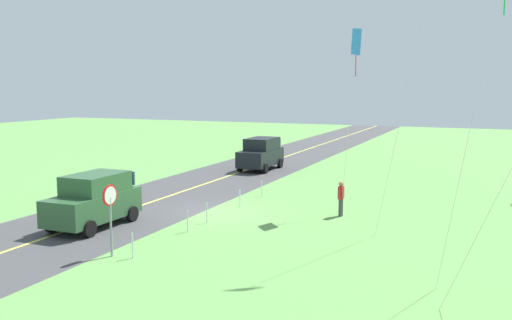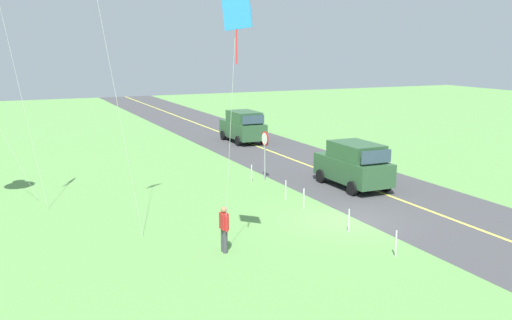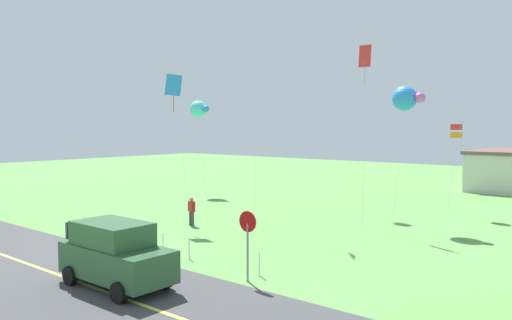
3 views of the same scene
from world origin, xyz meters
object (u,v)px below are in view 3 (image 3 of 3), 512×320
at_px(kite_green_far, 456,131).
at_px(kite_cyan_top, 365,59).
at_px(kite_red_low, 174,87).
at_px(car_suv_foreground, 116,254).
at_px(stop_sign, 248,232).
at_px(kite_blue_mid, 406,98).
at_px(person_adult_near, 192,210).
at_px(kite_pink_drift, 199,109).

height_order(kite_green_far, kite_cyan_top, kite_cyan_top).
bearing_deg(kite_green_far, kite_red_low, -132.27).
bearing_deg(car_suv_foreground, kite_cyan_top, 84.86).
height_order(stop_sign, kite_blue_mid, kite_blue_mid).
relative_size(kite_red_low, kite_green_far, 1.50).
relative_size(stop_sign, kite_blue_mid, 0.33).
xyz_separation_m(kite_blue_mid, kite_green_far, (1.22, 5.05, -1.88)).
bearing_deg(kite_green_far, person_adult_near, -127.83).
bearing_deg(kite_blue_mid, kite_red_low, -143.16).
xyz_separation_m(person_adult_near, kite_red_low, (-1.59, 0.17, 6.95)).
bearing_deg(stop_sign, kite_green_far, 86.75).
xyz_separation_m(kite_blue_mid, kite_pink_drift, (-18.87, 2.07, -0.12)).
xyz_separation_m(person_adult_near, kite_cyan_top, (7.32, 6.36, 8.44)).
bearing_deg(kite_blue_mid, person_adult_near, -138.02).
bearing_deg(kite_green_far, stop_sign, -93.25).
bearing_deg(kite_cyan_top, stop_sign, -81.55).
relative_size(person_adult_near, kite_green_far, 0.28).
distance_m(kite_red_low, kite_blue_mid, 13.23).
relative_size(car_suv_foreground, stop_sign, 1.72).
bearing_deg(kite_red_low, stop_sign, -29.26).
bearing_deg(kite_blue_mid, kite_green_far, 76.47).
xyz_separation_m(person_adult_near, kite_green_far, (10.21, 13.14, 4.42)).
relative_size(car_suv_foreground, kite_red_low, 0.51).
bearing_deg(kite_red_low, kite_green_far, 47.73).
distance_m(kite_green_far, kite_pink_drift, 20.38).
xyz_separation_m(kite_red_low, kite_cyan_top, (8.90, 6.19, 1.49)).
height_order(stop_sign, kite_red_low, kite_red_low).
xyz_separation_m(car_suv_foreground, stop_sign, (3.21, 3.31, 0.65)).
distance_m(person_adult_near, kite_blue_mid, 13.63).
distance_m(car_suv_foreground, stop_sign, 4.66).
relative_size(kite_red_low, kite_cyan_top, 0.85).
height_order(car_suv_foreground, stop_sign, stop_sign).
distance_m(kite_red_low, kite_green_far, 17.72).
relative_size(kite_blue_mid, kite_cyan_top, 0.78).
height_order(car_suv_foreground, kite_blue_mid, kite_blue_mid).
bearing_deg(kite_cyan_top, kite_pink_drift, 167.52).
xyz_separation_m(stop_sign, kite_green_far, (1.08, 18.98, 3.48)).
bearing_deg(stop_sign, kite_blue_mid, 90.56).
xyz_separation_m(stop_sign, kite_cyan_top, (-1.81, 12.19, 7.50)).
height_order(stop_sign, kite_green_far, kite_green_far).
xyz_separation_m(car_suv_foreground, kite_pink_drift, (-15.80, 19.31, 5.89)).
distance_m(car_suv_foreground, kite_green_far, 23.07).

